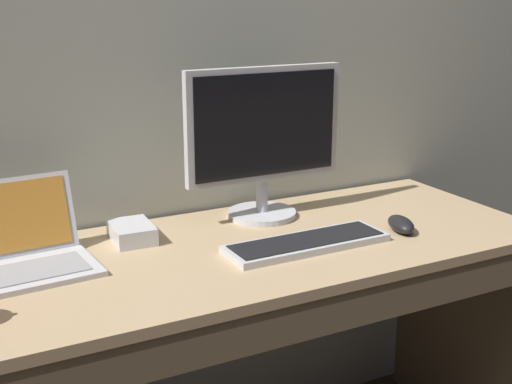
# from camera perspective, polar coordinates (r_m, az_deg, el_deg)

# --- Properties ---
(desk) EXTENTS (1.72, 0.64, 0.78)m
(desk) POSITION_cam_1_polar(r_m,az_deg,el_deg) (1.85, -1.96, -10.89)
(desk) COLOR tan
(desk) RESTS_ON ground
(laptop_silver) EXTENTS (0.35, 0.29, 0.20)m
(laptop_silver) POSITION_cam_1_polar(r_m,az_deg,el_deg) (1.72, -19.21, -4.86)
(laptop_silver) COLOR silver
(laptop_silver) RESTS_ON desk
(external_monitor) EXTENTS (0.48, 0.20, 0.44)m
(external_monitor) POSITION_cam_1_polar(r_m,az_deg,el_deg) (1.95, 0.67, 4.50)
(external_monitor) COLOR #B7B7BC
(external_monitor) RESTS_ON desk
(wired_keyboard) EXTENTS (0.44, 0.14, 0.02)m
(wired_keyboard) POSITION_cam_1_polar(r_m,az_deg,el_deg) (1.79, 4.22, -4.24)
(wired_keyboard) COLOR #BCBCC1
(wired_keyboard) RESTS_ON desk
(computer_mouse) EXTENTS (0.09, 0.13, 0.04)m
(computer_mouse) POSITION_cam_1_polar(r_m,az_deg,el_deg) (1.93, 11.90, -2.63)
(computer_mouse) COLOR black
(computer_mouse) RESTS_ON desk
(external_drive_box) EXTENTS (0.11, 0.15, 0.05)m
(external_drive_box) POSITION_cam_1_polar(r_m,az_deg,el_deg) (1.85, -10.23, -3.31)
(external_drive_box) COLOR silver
(external_drive_box) RESTS_ON desk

